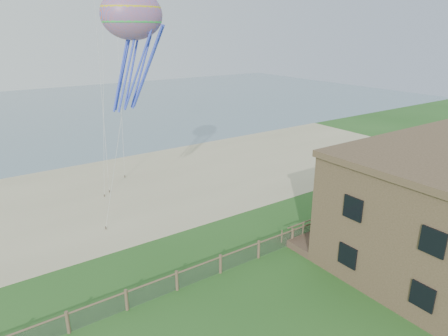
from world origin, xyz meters
The scene contains 7 objects.
ground centered at (0.00, 0.00, 0.00)m, with size 160.00×160.00×0.00m, color #23511B.
sand_beach centered at (0.00, 22.00, 0.00)m, with size 72.00×20.00×0.02m, color tan.
ocean centered at (0.00, 66.00, 0.00)m, with size 160.00×68.00×0.02m, color slate.
chainlink_fence centered at (0.00, 6.00, 0.55)m, with size 36.20×0.20×1.25m, color brown, non-canonical shape.
motel_deck centered at (13.00, 5.00, 0.25)m, with size 15.00×2.00×0.50m, color brown.
picnic_table centered at (8.22, 3.87, 0.39)m, with size 1.85×1.40×0.78m, color brown, non-canonical shape.
octopus_kite centered at (-1.85, 12.55, 13.00)m, with size 3.68×2.60×7.59m, color #FF5528, non-canonical shape.
Camera 1 is at (-11.80, -11.39, 14.05)m, focal length 32.00 mm.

